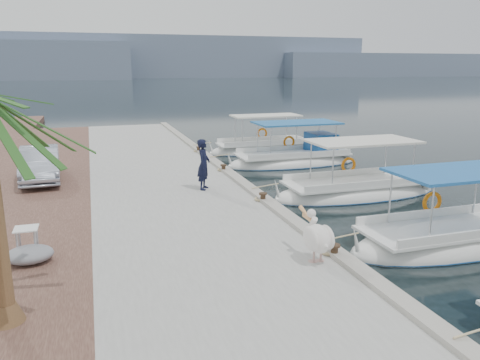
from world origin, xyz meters
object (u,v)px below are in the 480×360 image
at_px(fishing_caique_c, 356,192).
at_px(fishing_caique_e, 263,150).
at_px(fishing_caique_d, 294,161).
at_px(fishing_caique_b, 447,243).
at_px(pelican, 317,237).
at_px(parked_car, 40,164).
at_px(fisherman, 204,164).

relative_size(fishing_caique_c, fishing_caique_e, 1.05).
height_order(fishing_caique_c, fishing_caique_d, same).
relative_size(fishing_caique_b, pelican, 4.08).
height_order(fishing_caique_e, parked_car, fishing_caique_e).
bearing_deg(fishing_caique_d, fisherman, -138.73).
bearing_deg(fishing_caique_c, fishing_caique_b, -94.40).
relative_size(fishing_caique_c, pelican, 4.65).
bearing_deg(fisherman, fishing_caique_d, -21.03).
height_order(fishing_caique_d, fisherman, fisherman).
xyz_separation_m(fishing_caique_e, parked_car, (-11.85, -5.93, 1.06)).
bearing_deg(fishing_caique_e, fisherman, -122.16).
bearing_deg(pelican, fishing_caique_e, 73.85).
bearing_deg(pelican, fishing_caique_b, 10.10).
distance_m(fishing_caique_d, fishing_caique_e, 3.86).
xyz_separation_m(fishing_caique_c, pelican, (-5.00, -6.44, 0.99)).
bearing_deg(fishing_caique_b, pelican, -169.90).
relative_size(fishing_caique_e, pelican, 4.43).
height_order(fishing_caique_e, fisherman, fisherman).
distance_m(fishing_caique_b, fishing_caique_e, 15.88).
distance_m(fishing_caique_e, fisherman, 11.04).
relative_size(fishing_caique_b, fishing_caique_d, 0.86).
relative_size(fishing_caique_e, fisherman, 3.52).
bearing_deg(fisherman, parked_car, 88.57).
bearing_deg(fishing_caique_d, fishing_caique_e, 95.24).
height_order(fishing_caique_b, fisherman, fisherman).
relative_size(fisherman, parked_car, 0.46).
xyz_separation_m(fishing_caique_b, fisherman, (-5.57, 6.60, 1.33)).
xyz_separation_m(fishing_caique_b, pelican, (-4.57, -0.81, 0.99)).
bearing_deg(parked_car, fisherman, -32.54).
height_order(fishing_caique_c, fishing_caique_e, same).
bearing_deg(pelican, fisherman, 97.68).
relative_size(fishing_caique_d, pelican, 4.75).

